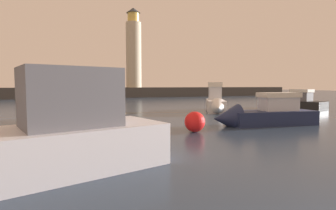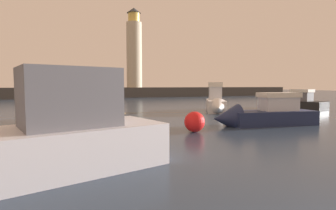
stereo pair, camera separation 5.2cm
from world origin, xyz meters
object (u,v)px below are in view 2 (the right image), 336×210
at_px(motorboat_0, 80,109).
at_px(mooring_buoy, 195,122).
at_px(motorboat_3, 284,103).
at_px(motorboat_2, 260,115).
at_px(lighthouse, 134,50).
at_px(motorboat_4, 216,103).

distance_m(motorboat_0, mooring_buoy, 8.19).
height_order(motorboat_0, motorboat_3, motorboat_0).
distance_m(motorboat_0, motorboat_3, 20.71).
bearing_deg(motorboat_0, motorboat_2, -26.19).
xyz_separation_m(lighthouse, motorboat_0, (-11.17, -35.74, -8.81)).
relative_size(motorboat_2, mooring_buoy, 6.23).
bearing_deg(motorboat_4, motorboat_0, -165.12).
distance_m(lighthouse, motorboat_0, 38.47).
bearing_deg(lighthouse, motorboat_0, -107.35).
bearing_deg(motorboat_0, mooring_buoy, -47.01).
distance_m(motorboat_0, motorboat_2, 11.60).
relative_size(motorboat_2, motorboat_3, 0.91).
height_order(motorboat_2, motorboat_4, motorboat_4).
xyz_separation_m(motorboat_2, motorboat_4, (1.60, 8.31, 0.19)).
distance_m(motorboat_3, mooring_buoy, 17.72).
bearing_deg(motorboat_0, motorboat_4, 14.88).
height_order(motorboat_0, mooring_buoy, motorboat_0).
bearing_deg(lighthouse, mooring_buoy, -97.63).
xyz_separation_m(lighthouse, motorboat_4, (0.83, -32.55, -8.82)).
distance_m(lighthouse, motorboat_4, 33.74).
relative_size(motorboat_4, mooring_buoy, 5.62).
relative_size(lighthouse, motorboat_2, 2.40).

